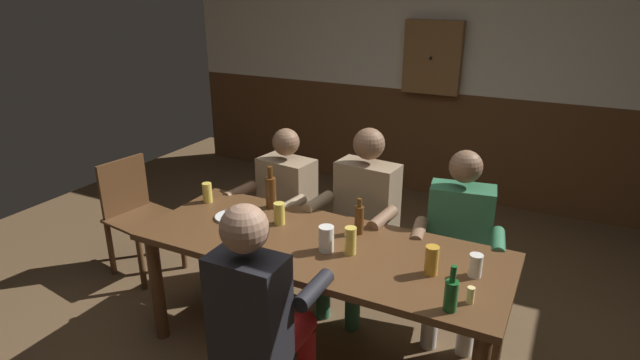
{
  "coord_description": "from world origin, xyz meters",
  "views": [
    {
      "loc": [
        1.16,
        -2.17,
        2.11
      ],
      "look_at": [
        0.0,
        0.11,
        1.13
      ],
      "focal_mm": 28.73,
      "sensor_mm": 36.0,
      "label": 1
    }
  ],
  "objects_px": {
    "person_0": "(281,200)",
    "pint_glass_3": "(279,214)",
    "bottle_0": "(359,219)",
    "dining_table": "(320,259)",
    "bottle_1": "(451,294)",
    "plate_0": "(232,217)",
    "pint_glass_0": "(326,239)",
    "person_2": "(458,237)",
    "chair_empty_near_left": "(136,213)",
    "table_candle": "(471,295)",
    "wall_dart_cabinet": "(433,57)",
    "pint_glass_1": "(207,193)",
    "person_3": "(259,311)",
    "bottle_2": "(271,191)",
    "person_1": "(361,213)",
    "pint_glass_2": "(432,260)",
    "pint_glass_4": "(350,241)",
    "pint_glass_5": "(475,265)"
  },
  "relations": [
    {
      "from": "dining_table",
      "to": "bottle_0",
      "type": "distance_m",
      "value": 0.32
    },
    {
      "from": "person_2",
      "to": "chair_empty_near_left",
      "type": "relative_size",
      "value": 1.35
    },
    {
      "from": "person_2",
      "to": "bottle_2",
      "type": "bearing_deg",
      "value": 7.02
    },
    {
      "from": "pint_glass_1",
      "to": "pint_glass_2",
      "type": "bearing_deg",
      "value": -7.94
    },
    {
      "from": "dining_table",
      "to": "plate_0",
      "type": "height_order",
      "value": "plate_0"
    },
    {
      "from": "pint_glass_0",
      "to": "pint_glass_3",
      "type": "relative_size",
      "value": 1.06
    },
    {
      "from": "person_0",
      "to": "bottle_2",
      "type": "distance_m",
      "value": 0.42
    },
    {
      "from": "chair_empty_near_left",
      "to": "bottle_1",
      "type": "bearing_deg",
      "value": 86.03
    },
    {
      "from": "person_1",
      "to": "wall_dart_cabinet",
      "type": "distance_m",
      "value": 2.27
    },
    {
      "from": "chair_empty_near_left",
      "to": "bottle_1",
      "type": "distance_m",
      "value": 2.6
    },
    {
      "from": "chair_empty_near_left",
      "to": "person_2",
      "type": "bearing_deg",
      "value": 107.48
    },
    {
      "from": "person_3",
      "to": "bottle_0",
      "type": "distance_m",
      "value": 0.86
    },
    {
      "from": "bottle_1",
      "to": "plate_0",
      "type": "bearing_deg",
      "value": 166.44
    },
    {
      "from": "table_candle",
      "to": "wall_dart_cabinet",
      "type": "height_order",
      "value": "wall_dart_cabinet"
    },
    {
      "from": "dining_table",
      "to": "person_0",
      "type": "xyz_separation_m",
      "value": [
        -0.64,
        0.63,
        -0.0
      ]
    },
    {
      "from": "person_0",
      "to": "bottle_1",
      "type": "distance_m",
      "value": 1.73
    },
    {
      "from": "pint_glass_5",
      "to": "pint_glass_2",
      "type": "bearing_deg",
      "value": -158.39
    },
    {
      "from": "bottle_0",
      "to": "bottle_2",
      "type": "xyz_separation_m",
      "value": [
        -0.65,
        0.08,
        0.02
      ]
    },
    {
      "from": "person_2",
      "to": "plate_0",
      "type": "bearing_deg",
      "value": 15.12
    },
    {
      "from": "person_3",
      "to": "bottle_2",
      "type": "distance_m",
      "value": 1.06
    },
    {
      "from": "person_2",
      "to": "pint_glass_0",
      "type": "relative_size",
      "value": 8.26
    },
    {
      "from": "bottle_0",
      "to": "pint_glass_0",
      "type": "xyz_separation_m",
      "value": [
        -0.08,
        -0.27,
        -0.02
      ]
    },
    {
      "from": "table_candle",
      "to": "pint_glass_1",
      "type": "distance_m",
      "value": 1.85
    },
    {
      "from": "plate_0",
      "to": "person_0",
      "type": "bearing_deg",
      "value": 89.46
    },
    {
      "from": "person_2",
      "to": "bottle_1",
      "type": "relative_size",
      "value": 5.31
    },
    {
      "from": "person_3",
      "to": "table_candle",
      "type": "distance_m",
      "value": 0.97
    },
    {
      "from": "plate_0",
      "to": "wall_dart_cabinet",
      "type": "height_order",
      "value": "wall_dart_cabinet"
    },
    {
      "from": "person_1",
      "to": "table_candle",
      "type": "height_order",
      "value": "person_1"
    },
    {
      "from": "table_candle",
      "to": "pint_glass_0",
      "type": "distance_m",
      "value": 0.81
    },
    {
      "from": "pint_glass_1",
      "to": "pint_glass_4",
      "type": "distance_m",
      "value": 1.15
    },
    {
      "from": "pint_glass_2",
      "to": "pint_glass_3",
      "type": "relative_size",
      "value": 1.12
    },
    {
      "from": "dining_table",
      "to": "person_2",
      "type": "height_order",
      "value": "person_2"
    },
    {
      "from": "pint_glass_1",
      "to": "plate_0",
      "type": "bearing_deg",
      "value": -24.72
    },
    {
      "from": "pint_glass_0",
      "to": "pint_glass_3",
      "type": "bearing_deg",
      "value": 156.83
    },
    {
      "from": "table_candle",
      "to": "bottle_1",
      "type": "relative_size",
      "value": 0.36
    },
    {
      "from": "plate_0",
      "to": "bottle_2",
      "type": "bearing_deg",
      "value": 60.98
    },
    {
      "from": "plate_0",
      "to": "person_3",
      "type": "bearing_deg",
      "value": -46.14
    },
    {
      "from": "bottle_1",
      "to": "pint_glass_3",
      "type": "bearing_deg",
      "value": 160.06
    },
    {
      "from": "person_0",
      "to": "pint_glass_3",
      "type": "xyz_separation_m",
      "value": [
        0.3,
        -0.52,
        0.17
      ]
    },
    {
      "from": "person_3",
      "to": "bottle_0",
      "type": "height_order",
      "value": "person_3"
    },
    {
      "from": "person_1",
      "to": "bottle_1",
      "type": "bearing_deg",
      "value": 136.59
    },
    {
      "from": "person_3",
      "to": "pint_glass_5",
      "type": "height_order",
      "value": "person_3"
    },
    {
      "from": "bottle_0",
      "to": "dining_table",
      "type": "bearing_deg",
      "value": -124.58
    },
    {
      "from": "person_0",
      "to": "plate_0",
      "type": "distance_m",
      "value": 0.6
    },
    {
      "from": "person_3",
      "to": "wall_dart_cabinet",
      "type": "height_order",
      "value": "wall_dart_cabinet"
    },
    {
      "from": "pint_glass_1",
      "to": "wall_dart_cabinet",
      "type": "xyz_separation_m",
      "value": [
        0.76,
        2.57,
        0.63
      ]
    },
    {
      "from": "plate_0",
      "to": "pint_glass_3",
      "type": "xyz_separation_m",
      "value": [
        0.31,
        0.06,
        0.06
      ]
    },
    {
      "from": "pint_glass_0",
      "to": "pint_glass_3",
      "type": "distance_m",
      "value": 0.44
    },
    {
      "from": "bottle_1",
      "to": "pint_glass_1",
      "type": "height_order",
      "value": "bottle_1"
    },
    {
      "from": "table_candle",
      "to": "pint_glass_3",
      "type": "height_order",
      "value": "pint_glass_3"
    }
  ]
}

